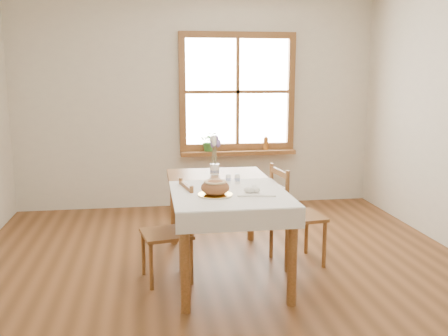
% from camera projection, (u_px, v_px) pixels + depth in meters
% --- Properties ---
extents(ground, '(5.00, 5.00, 0.00)m').
position_uv_depth(ground, '(230.00, 283.00, 4.05)').
color(ground, brown).
rests_on(ground, ground).
extents(room_walls, '(4.60, 5.10, 2.65)m').
position_uv_depth(room_walls, '(230.00, 70.00, 3.73)').
color(room_walls, beige).
rests_on(room_walls, ground).
extents(window, '(1.46, 0.08, 1.46)m').
position_uv_depth(window, '(237.00, 92.00, 6.25)').
color(window, '#97582E').
rests_on(window, ground).
extents(window_sill, '(1.46, 0.20, 0.05)m').
position_uv_depth(window_sill, '(238.00, 152.00, 6.33)').
color(window_sill, '#97582E').
rests_on(window_sill, ground).
extents(dining_table, '(0.90, 1.60, 0.75)m').
position_uv_depth(dining_table, '(224.00, 195.00, 4.22)').
color(dining_table, '#97582E').
rests_on(dining_table, ground).
extents(table_linen, '(0.91, 0.99, 0.01)m').
position_uv_depth(table_linen, '(230.00, 193.00, 3.91)').
color(table_linen, white).
rests_on(table_linen, dining_table).
extents(chair_left, '(0.46, 0.45, 0.82)m').
position_uv_depth(chair_left, '(166.00, 232.00, 4.06)').
color(chair_left, '#97582E').
rests_on(chair_left, ground).
extents(chair_right, '(0.49, 0.47, 0.89)m').
position_uv_depth(chair_right, '(298.00, 215.00, 4.43)').
color(chair_right, '#97582E').
rests_on(chair_right, ground).
extents(bread_plate, '(0.27, 0.27, 0.01)m').
position_uv_depth(bread_plate, '(215.00, 195.00, 3.81)').
color(bread_plate, white).
rests_on(bread_plate, table_linen).
extents(bread_loaf, '(0.22, 0.22, 0.12)m').
position_uv_depth(bread_loaf, '(215.00, 186.00, 3.80)').
color(bread_loaf, '#995E36').
rests_on(bread_loaf, bread_plate).
extents(egg_napkin, '(0.33, 0.29, 0.01)m').
position_uv_depth(egg_napkin, '(256.00, 192.00, 3.89)').
color(egg_napkin, white).
rests_on(egg_napkin, table_linen).
extents(eggs, '(0.25, 0.23, 0.05)m').
position_uv_depth(eggs, '(256.00, 188.00, 3.89)').
color(eggs, white).
rests_on(eggs, egg_napkin).
extents(salt_shaker, '(0.05, 0.05, 0.08)m').
position_uv_depth(salt_shaker, '(228.00, 178.00, 4.23)').
color(salt_shaker, white).
rests_on(salt_shaker, table_linen).
extents(pepper_shaker, '(0.05, 0.05, 0.09)m').
position_uv_depth(pepper_shaker, '(237.00, 179.00, 4.21)').
color(pepper_shaker, white).
rests_on(pepper_shaker, table_linen).
extents(flower_vase, '(0.09, 0.09, 0.09)m').
position_uv_depth(flower_vase, '(215.00, 170.00, 4.62)').
color(flower_vase, white).
rests_on(flower_vase, dining_table).
extents(lavender_bouquet, '(0.15, 0.15, 0.28)m').
position_uv_depth(lavender_bouquet, '(215.00, 150.00, 4.59)').
color(lavender_bouquet, '#7961AB').
rests_on(lavender_bouquet, flower_vase).
extents(potted_plant, '(0.25, 0.27, 0.19)m').
position_uv_depth(potted_plant, '(209.00, 144.00, 6.25)').
color(potted_plant, '#316B2B').
rests_on(potted_plant, window_sill).
extents(amber_bottle, '(0.07, 0.07, 0.17)m').
position_uv_depth(amber_bottle, '(266.00, 143.00, 6.36)').
color(amber_bottle, '#96571B').
rests_on(amber_bottle, window_sill).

